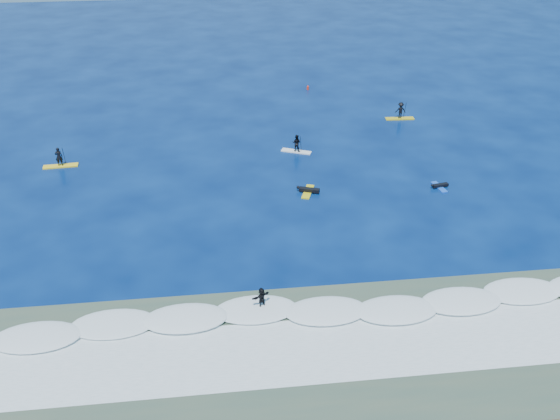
{
  "coord_description": "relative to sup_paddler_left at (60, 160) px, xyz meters",
  "views": [
    {
      "loc": [
        -4.94,
        -37.6,
        22.99
      ],
      "look_at": [
        -0.35,
        0.97,
        0.6
      ],
      "focal_mm": 40.0,
      "sensor_mm": 36.0,
      "label": 1
    }
  ],
  "objects": [
    {
      "name": "marker_buoy",
      "position": [
        23.69,
        16.76,
        -0.37
      ],
      "size": [
        0.24,
        0.24,
        0.58
      ],
      "rotation": [
        0.0,
        0.0,
        0.05
      ],
      "color": "red",
      "rests_on": "ground"
    },
    {
      "name": "shallow_water",
      "position": [
        17.69,
        -25.47,
        -0.62
      ],
      "size": [
        90.0,
        13.0,
        0.01
      ],
      "primitive_type": "cube",
      "color": "#3B5042",
      "rests_on": "ground"
    },
    {
      "name": "sup_paddler_right",
      "position": [
        31.37,
        7.09,
        0.15
      ],
      "size": [
        2.86,
        0.85,
        1.99
      ],
      "rotation": [
        0.0,
        0.0,
        -0.05
      ],
      "color": "gold",
      "rests_on": "ground"
    },
    {
      "name": "breaking_wave",
      "position": [
        17.69,
        -21.47,
        -0.62
      ],
      "size": [
        40.0,
        6.0,
        0.3
      ],
      "primitive_type": "cube",
      "color": "white",
      "rests_on": "ground"
    },
    {
      "name": "sup_paddler_center",
      "position": [
        20.11,
        0.56,
        0.07
      ],
      "size": [
        2.69,
        1.68,
        1.86
      ],
      "rotation": [
        0.0,
        0.0,
        -0.42
      ],
      "color": "white",
      "rests_on": "ground"
    },
    {
      "name": "prone_paddler_near",
      "position": [
        19.96,
        -6.99,
        -0.46
      ],
      "size": [
        1.78,
        2.36,
        0.48
      ],
      "rotation": [
        0.0,
        0.0,
        1.22
      ],
      "color": "gold",
      "rests_on": "ground"
    },
    {
      "name": "sup_paddler_left",
      "position": [
        0.0,
        0.0,
        0.0
      ],
      "size": [
        2.89,
        0.93,
        1.99
      ],
      "rotation": [
        0.0,
        0.0,
        0.08
      ],
      "color": "yellow",
      "rests_on": "ground"
    },
    {
      "name": "prone_paddler_far",
      "position": [
        30.35,
        -7.43,
        -0.49
      ],
      "size": [
        1.49,
        1.93,
        0.39
      ],
      "rotation": [
        0.0,
        0.0,
        1.74
      ],
      "color": "blue",
      "rests_on": "ground"
    },
    {
      "name": "whitewater",
      "position": [
        17.69,
        -24.47,
        -0.62
      ],
      "size": [
        34.0,
        5.0,
        0.02
      ],
      "primitive_type": "cube",
      "color": "silver",
      "rests_on": "ground"
    },
    {
      "name": "wave_surfer",
      "position": [
        15.05,
        -20.79,
        0.15
      ],
      "size": [
        1.88,
        1.34,
        1.35
      ],
      "rotation": [
        0.0,
        0.0,
        0.5
      ],
      "color": "white",
      "rests_on": "breaking_wave"
    },
    {
      "name": "ground",
      "position": [
        17.69,
        -11.47,
        -0.62
      ],
      "size": [
        160.0,
        160.0,
        0.0
      ],
      "primitive_type": "plane",
      "color": "#031543",
      "rests_on": "ground"
    }
  ]
}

